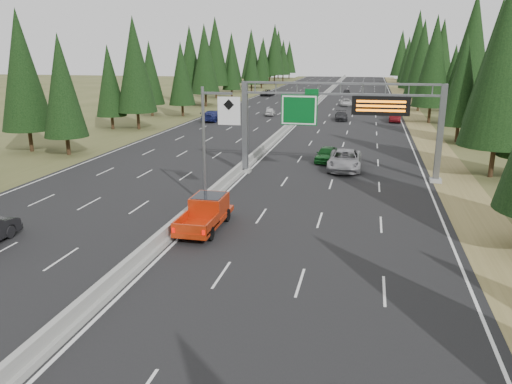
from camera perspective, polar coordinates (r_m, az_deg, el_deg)
road at (r=87.54m, az=5.72°, el=8.99°), size 32.00×260.00×0.08m
shoulder_right at (r=87.19m, az=17.53°, el=8.31°), size 3.60×260.00×0.06m
shoulder_left at (r=91.42m, az=-5.56°, el=9.27°), size 3.60×260.00×0.06m
median_barrier at (r=87.50m, az=5.73°, el=9.23°), size 0.70×260.00×0.85m
sign_gantry at (r=41.51m, az=10.38°, el=8.59°), size 16.75×0.98×7.80m
hov_sign_pole at (r=33.29m, az=-5.05°, el=6.11°), size 2.80×0.50×8.00m
tree_row_right at (r=71.24m, az=22.41°, el=13.69°), size 11.28×242.34×18.71m
tree_row_left at (r=84.09m, az=-10.58°, el=14.76°), size 12.09×241.74×18.72m
silver_minivan at (r=45.28m, az=10.12°, el=3.63°), size 2.89×6.22×1.73m
red_pickup at (r=30.02m, az=-5.61°, el=-2.10°), size 2.02×5.66×1.84m
car_ahead_green at (r=48.26m, az=8.06°, el=4.31°), size 2.17×4.46×1.47m
car_ahead_dkred at (r=78.46m, az=15.62°, el=8.32°), size 1.93×4.91×1.59m
car_ahead_dkgrey at (r=78.38m, az=9.72°, el=8.57°), size 2.21×4.72×1.33m
car_ahead_white at (r=99.65m, az=10.25°, el=10.04°), size 2.52×4.90×1.32m
car_ahead_far at (r=125.80m, az=10.29°, el=11.18°), size 1.68×3.91×1.32m
car_onc_blue at (r=76.62m, az=-4.89°, el=8.68°), size 2.80×5.75×1.61m
car_onc_white at (r=83.24m, az=1.63°, el=9.18°), size 1.83×3.86×1.27m
car_onc_far at (r=120.88m, az=1.39°, el=11.29°), size 3.04×5.66×1.51m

